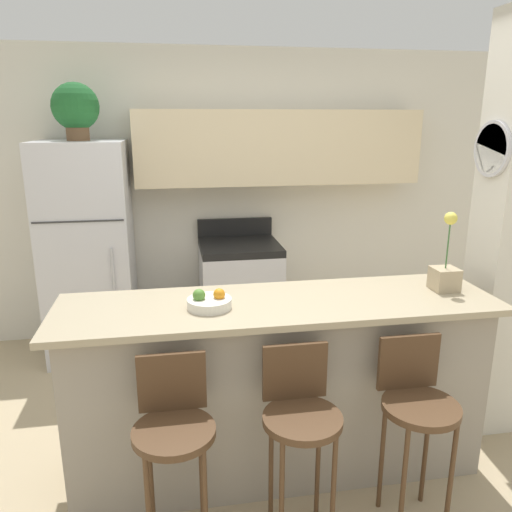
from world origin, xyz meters
The scene contains 13 objects.
ground_plane centered at (0.00, 0.00, 0.00)m, with size 14.00×14.00×0.00m, color tan.
wall_back centered at (0.15, 2.04, 1.44)m, with size 5.60×0.38×2.55m.
pillar_right centered at (1.47, 0.22, 1.28)m, with size 0.38×0.32×2.55m.
counter_bar centered at (0.00, 0.00, 0.51)m, with size 2.34×0.64×1.02m.
refrigerator centered at (-1.23, 1.72, 0.89)m, with size 0.69×0.69×1.79m.
stove_range centered at (0.03, 1.74, 0.46)m, with size 0.68×0.66×1.07m.
bar_stool_left centered at (-0.57, -0.47, 0.62)m, with size 0.36×0.36×0.94m.
bar_stool_mid centered at (0.00, -0.47, 0.62)m, with size 0.36×0.36×0.94m.
bar_stool_right centered at (0.57, -0.47, 0.62)m, with size 0.36×0.36×0.94m.
potted_plant_on_fridge centered at (-1.23, 1.72, 2.03)m, with size 0.36×0.36×0.43m.
orchid_vase centered at (0.95, 0.02, 1.13)m, with size 0.14×0.14×0.44m.
fruit_bowl centered at (-0.37, -0.03, 1.05)m, with size 0.23×0.23×0.10m.
trash_bin centered at (-0.66, 1.49, 0.19)m, with size 0.28×0.28×0.38m.
Camera 1 is at (-0.54, -2.42, 1.95)m, focal length 35.00 mm.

